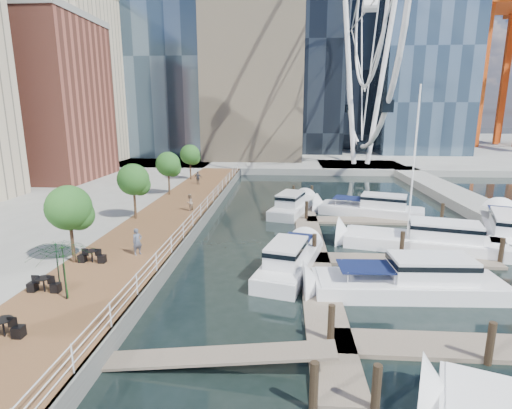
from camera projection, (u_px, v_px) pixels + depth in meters
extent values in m
plane|color=black|center=(263.00, 318.00, 19.18)|extent=(520.00, 520.00, 0.00)
cube|color=brown|center=(168.00, 221.00, 34.27)|extent=(6.00, 60.00, 1.00)
cube|color=#595954|center=(202.00, 222.00, 34.06)|extent=(0.25, 60.00, 1.00)
cube|color=gray|center=(281.00, 144.00, 118.21)|extent=(200.00, 114.00, 1.00)
cube|color=gray|center=(489.00, 213.00, 37.13)|extent=(4.00, 60.00, 1.00)
cube|color=gray|center=(360.00, 167.00, 68.64)|extent=(14.00, 12.00, 1.00)
cube|color=#6D6051|center=(312.00, 248.00, 28.67)|extent=(2.00, 32.00, 0.20)
cube|color=#6D6051|center=(476.00, 347.00, 16.59)|extent=(12.00, 2.00, 0.20)
cube|color=#6D6051|center=(405.00, 261.00, 26.31)|extent=(12.00, 2.00, 0.20)
cube|color=#6D6051|center=(373.00, 221.00, 36.03)|extent=(12.00, 2.00, 0.20)
cube|color=brown|center=(47.00, 102.00, 51.83)|extent=(12.00, 14.00, 20.00)
cube|color=#BCAD8E|center=(65.00, 80.00, 66.90)|extent=(14.00, 16.00, 28.00)
cylinder|color=white|center=(350.00, 85.00, 65.78)|extent=(0.80, 0.80, 26.00)
cylinder|color=white|center=(381.00, 85.00, 65.43)|extent=(0.80, 0.80, 26.00)
torus|color=white|center=(370.00, 6.00, 62.91)|extent=(0.70, 44.70, 44.70)
cylinder|color=#3F2B1C|center=(73.00, 243.00, 23.36)|extent=(0.20, 0.20, 2.40)
sphere|color=#265B1E|center=(69.00, 208.00, 22.89)|extent=(2.60, 2.60, 2.60)
cylinder|color=#3F2B1C|center=(135.00, 204.00, 33.08)|extent=(0.20, 0.20, 2.40)
sphere|color=#265B1E|center=(133.00, 179.00, 32.61)|extent=(2.60, 2.60, 2.60)
cylinder|color=#3F2B1C|center=(169.00, 184.00, 42.80)|extent=(0.20, 0.20, 2.40)
sphere|color=#265B1E|center=(168.00, 164.00, 42.33)|extent=(2.60, 2.60, 2.60)
cylinder|color=#3F2B1C|center=(191.00, 170.00, 52.52)|extent=(0.20, 0.20, 2.40)
sphere|color=#265B1E|center=(190.00, 154.00, 52.05)|extent=(2.60, 2.60, 2.60)
imported|color=#4E5568|center=(137.00, 242.00, 24.67)|extent=(0.72, 0.72, 1.68)
imported|color=gray|center=(190.00, 202.00, 35.80)|extent=(0.83, 0.91, 1.53)
imported|color=#2E323A|center=(198.00, 178.00, 49.08)|extent=(0.95, 0.41, 1.60)
imported|color=#0F3910|center=(64.00, 272.00, 18.59)|extent=(3.34, 3.39, 2.73)
imported|color=#0F391B|center=(57.00, 265.00, 19.83)|extent=(3.01, 3.06, 2.46)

